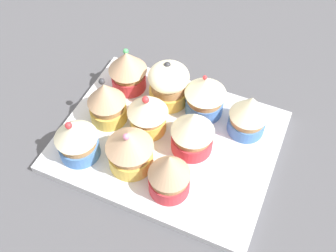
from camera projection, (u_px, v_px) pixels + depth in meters
ground_plane at (168, 149)px, 61.06cm from camera, size 180.00×180.00×3.00cm
baking_tray at (168, 141)px, 59.39cm from camera, size 31.11×24.44×1.20cm
cupcake_0 at (249, 114)px, 57.11cm from camera, size 5.55×5.55×7.06cm
cupcake_1 at (205, 95)px, 59.20cm from camera, size 6.22×6.22×7.30cm
cupcake_2 at (169, 84)px, 60.79cm from camera, size 6.21×6.21×7.27cm
cupcake_3 at (128, 69)px, 62.33cm from camera, size 6.04×6.04×7.44cm
cupcake_4 at (192, 132)px, 54.94cm from camera, size 6.10×6.10×7.45cm
cupcake_5 at (148, 112)px, 57.04cm from camera, size 5.89×5.89×7.60cm
cupcake_6 at (108, 100)px, 58.59cm from camera, size 5.62×5.62×7.62cm
cupcake_7 at (169, 173)px, 50.89cm from camera, size 5.52×5.52×7.59cm
cupcake_8 at (130, 148)px, 53.41cm from camera, size 6.50×6.50×7.44cm
cupcake_9 at (76, 138)px, 54.48cm from camera, size 5.96×5.96×7.44cm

